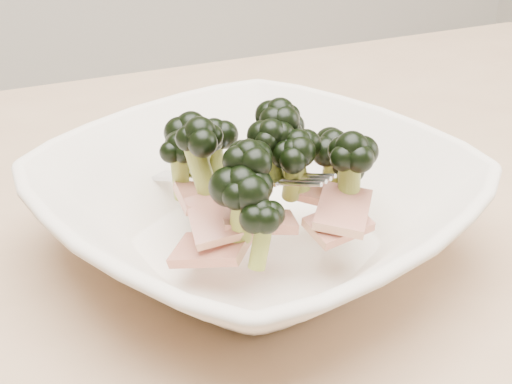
% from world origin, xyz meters
% --- Properties ---
extents(dining_table, '(1.20, 0.80, 0.75)m').
position_xyz_m(dining_table, '(0.00, 0.00, 0.65)').
color(dining_table, tan).
rests_on(dining_table, ground).
extents(broccoli_dish, '(0.39, 0.39, 0.12)m').
position_xyz_m(broccoli_dish, '(-0.00, -0.03, 0.79)').
color(broccoli_dish, '#F5E4CF').
rests_on(broccoli_dish, dining_table).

